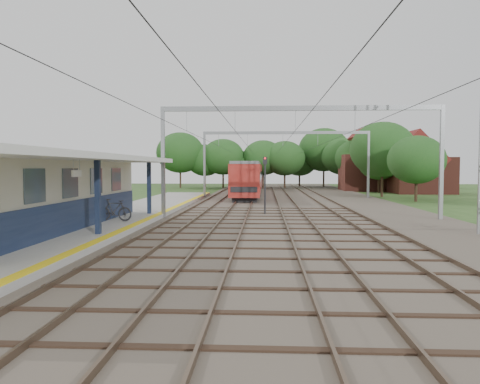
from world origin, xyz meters
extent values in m
plane|color=#2D4C1E|center=(0.00, 0.00, 0.00)|extent=(160.00, 160.00, 0.00)
cube|color=#473D33|center=(4.00, 30.00, 0.05)|extent=(18.00, 90.00, 0.10)
cube|color=gray|center=(-7.50, 14.00, 0.17)|extent=(5.00, 52.00, 0.35)
cube|color=yellow|center=(-5.25, 14.00, 0.35)|extent=(0.45, 52.00, 0.01)
cube|color=beige|center=(-8.90, 7.00, 2.05)|extent=(3.20, 18.00, 3.40)
cube|color=#101B35|center=(-7.28, 7.00, 1.05)|extent=(0.06, 18.00, 1.40)
cube|color=slate|center=(-7.27, 7.00, 2.55)|extent=(0.05, 16.00, 1.30)
cube|color=#101B35|center=(-5.90, 6.00, 1.95)|extent=(0.22, 0.22, 3.20)
cube|color=#101B35|center=(-5.90, 15.00, 1.95)|extent=(0.22, 0.22, 3.20)
cube|color=silver|center=(-7.80, 6.00, 3.67)|extent=(6.40, 20.00, 0.24)
cube|color=white|center=(-6.00, 4.00, 3.00)|extent=(0.06, 0.85, 0.26)
cube|color=brown|center=(-4.22, 30.00, 0.17)|extent=(0.07, 88.00, 0.15)
cube|color=brown|center=(-2.78, 30.00, 0.17)|extent=(0.07, 88.00, 0.15)
cube|color=brown|center=(-1.22, 30.00, 0.17)|extent=(0.07, 88.00, 0.15)
cube|color=brown|center=(0.22, 30.00, 0.17)|extent=(0.07, 88.00, 0.15)
cube|color=brown|center=(2.48, 30.00, 0.17)|extent=(0.07, 88.00, 0.15)
cube|color=brown|center=(3.92, 30.00, 0.17)|extent=(0.07, 88.00, 0.15)
cube|color=brown|center=(6.08, 30.00, 0.17)|extent=(0.07, 88.00, 0.15)
cube|color=brown|center=(7.52, 30.00, 0.17)|extent=(0.07, 88.00, 0.15)
cube|color=gray|center=(-5.00, 15.00, 3.50)|extent=(0.22, 0.22, 7.00)
cube|color=gray|center=(12.00, 15.00, 3.50)|extent=(0.22, 0.22, 7.00)
cube|color=gray|center=(3.50, 15.00, 6.85)|extent=(17.00, 0.20, 0.30)
cube|color=gray|center=(-5.00, 35.00, 3.50)|extent=(0.22, 0.22, 7.00)
cube|color=gray|center=(12.00, 35.00, 3.50)|extent=(0.22, 0.22, 7.00)
cube|color=gray|center=(3.50, 35.00, 6.85)|extent=(17.00, 0.20, 0.30)
cylinder|color=black|center=(-3.50, 30.00, 5.50)|extent=(0.02, 88.00, 0.02)
cylinder|color=black|center=(-0.50, 30.00, 5.50)|extent=(0.02, 88.00, 0.02)
cylinder|color=black|center=(3.20, 30.00, 5.50)|extent=(0.02, 88.00, 0.02)
cylinder|color=black|center=(6.80, 30.00, 5.50)|extent=(0.02, 88.00, 0.02)
cylinder|color=#382619|center=(-10.00, 61.00, 1.44)|extent=(0.28, 0.28, 2.88)
ellipsoid|color=#1A491A|center=(-10.00, 61.00, 4.96)|extent=(6.72, 6.72, 5.76)
cylinder|color=#382619|center=(-4.00, 63.00, 1.26)|extent=(0.28, 0.28, 2.52)
ellipsoid|color=#1A491A|center=(-4.00, 63.00, 4.34)|extent=(5.88, 5.88, 5.04)
cylinder|color=#382619|center=(2.00, 60.00, 1.62)|extent=(0.28, 0.28, 3.24)
ellipsoid|color=#1A491A|center=(2.00, 60.00, 5.58)|extent=(7.56, 7.56, 6.48)
cylinder|color=#382619|center=(8.00, 62.00, 1.35)|extent=(0.28, 0.28, 2.70)
ellipsoid|color=#1A491A|center=(8.00, 62.00, 4.65)|extent=(6.30, 6.30, 5.40)
cylinder|color=#382619|center=(14.50, 38.00, 1.26)|extent=(0.28, 0.28, 2.52)
ellipsoid|color=#1A491A|center=(14.50, 38.00, 4.34)|extent=(5.88, 5.88, 5.04)
cylinder|color=#382619|center=(15.00, 54.00, 1.44)|extent=(0.28, 0.28, 2.88)
ellipsoid|color=#1A491A|center=(15.00, 54.00, 4.96)|extent=(6.72, 6.72, 5.76)
cube|color=brown|center=(21.00, 46.00, 2.25)|extent=(7.00, 6.00, 4.50)
cube|color=maroon|center=(21.00, 46.00, 5.40)|extent=(4.99, 6.12, 4.99)
cube|color=brown|center=(16.00, 52.00, 2.50)|extent=(8.00, 6.00, 5.00)
cube|color=maroon|center=(16.00, 52.00, 5.90)|extent=(5.52, 6.12, 5.52)
imported|color=black|center=(-6.77, 10.83, 0.95)|extent=(2.04, 0.80, 1.19)
cube|color=black|center=(-0.50, 35.79, 0.32)|extent=(2.23, 15.92, 0.44)
cube|color=maroon|center=(-0.50, 35.79, 2.06)|extent=(2.79, 17.30, 3.01)
cube|color=black|center=(-0.50, 35.79, 2.36)|extent=(2.83, 15.92, 0.87)
cube|color=slate|center=(-0.50, 35.79, 3.68)|extent=(2.56, 17.30, 0.28)
cube|color=black|center=(-0.50, 53.69, 0.32)|extent=(2.23, 15.92, 0.44)
cube|color=maroon|center=(-0.50, 53.69, 2.06)|extent=(2.79, 17.30, 3.01)
cube|color=black|center=(-0.50, 53.69, 2.36)|extent=(2.83, 15.92, 0.87)
cube|color=slate|center=(-0.50, 53.69, 3.68)|extent=(2.56, 17.30, 0.28)
cylinder|color=black|center=(1.35, 17.69, 1.80)|extent=(0.13, 0.13, 3.60)
cube|color=black|center=(1.35, 17.69, 3.70)|extent=(0.29, 0.19, 0.50)
sphere|color=red|center=(1.35, 17.59, 3.85)|extent=(0.13, 0.13, 0.13)
camera|label=1|loc=(1.34, -13.87, 3.23)|focal=35.00mm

